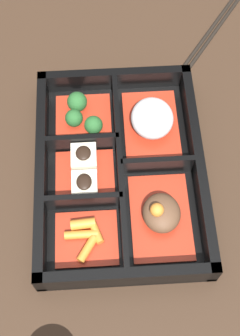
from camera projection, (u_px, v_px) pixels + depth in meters
ground_plane at (120, 175)px, 0.71m from camera, size 3.00×3.00×0.00m
bento_base at (120, 174)px, 0.71m from camera, size 0.34×0.24×0.01m
bento_rim at (119, 169)px, 0.69m from camera, size 0.34×0.24×0.05m
bowl_rice at (152, 120)px, 0.72m from camera, size 0.13×0.09×0.05m
bowl_stew at (161, 214)px, 0.66m from camera, size 0.13×0.09×0.05m
bowl_greens at (82, 115)px, 0.73m from camera, size 0.09×0.09×0.04m
bowl_tofu at (84, 173)px, 0.69m from camera, size 0.09×0.09×0.04m
bowl_carrots at (86, 237)px, 0.65m from camera, size 0.08×0.09×0.02m
chopsticks at (215, 26)px, 0.84m from camera, size 0.19×0.14×0.01m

